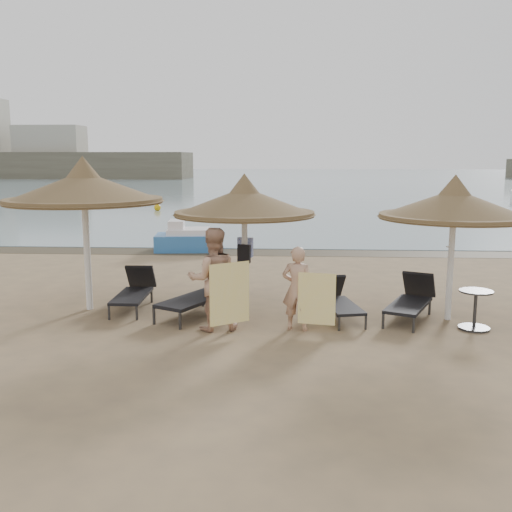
{
  "coord_description": "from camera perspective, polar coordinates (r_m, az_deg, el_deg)",
  "views": [
    {
      "loc": [
        0.7,
        -9.83,
        3.2
      ],
      "look_at": [
        0.05,
        1.2,
        1.28
      ],
      "focal_mm": 40.0,
      "sensor_mm": 36.0,
      "label": 1
    }
  ],
  "objects": [
    {
      "name": "palapa_center",
      "position": [
        11.66,
        -1.16,
        5.39
      ],
      "size": [
        2.91,
        2.91,
        2.89
      ],
      "rotation": [
        0.0,
        0.0,
        -0.27
      ],
      "color": "white",
      "rests_on": "ground"
    },
    {
      "name": "pedal_boat",
      "position": [
        19.97,
        -6.82,
        1.68
      ],
      "size": [
        2.4,
        1.57,
        1.06
      ],
      "rotation": [
        0.0,
        0.0,
        0.1
      ],
      "color": "#2E6BB2",
      "rests_on": "ground"
    },
    {
      "name": "side_table",
      "position": [
        11.52,
        21.05,
        -5.15
      ],
      "size": [
        0.62,
        0.62,
        0.75
      ],
      "rotation": [
        0.0,
        0.0,
        -0.14
      ],
      "color": "#313132",
      "rests_on": "ground"
    },
    {
      "name": "person_left",
      "position": [
        10.59,
        -4.35,
        -1.51
      ],
      "size": [
        1.16,
        0.89,
        2.24
      ],
      "primitive_type": "imported",
      "rotation": [
        0.0,
        0.0,
        3.38
      ],
      "color": "tan",
      "rests_on": "ground"
    },
    {
      "name": "lounger_far_left",
      "position": [
        12.59,
        -12.05,
        -3.36
      ],
      "size": [
        0.67,
        1.87,
        0.83
      ],
      "rotation": [
        0.0,
        0.0,
        0.03
      ],
      "color": "#313132",
      "rests_on": "ground"
    },
    {
      "name": "bag_patterned",
      "position": [
        11.94,
        -1.08,
        0.88
      ],
      "size": [
        0.34,
        0.19,
        0.41
      ],
      "rotation": [
        0.0,
        0.0,
        -0.28
      ],
      "color": "silver",
      "rests_on": "ground"
    },
    {
      "name": "far_shore",
      "position": [
        91.37,
        -13.2,
        9.38
      ],
      "size": [
        150.0,
        54.8,
        12.0
      ],
      "color": "#635D49",
      "rests_on": "ground"
    },
    {
      "name": "bag_dark",
      "position": [
        11.62,
        -1.21,
        0.23
      ],
      "size": [
        0.28,
        0.15,
        0.37
      ],
      "rotation": [
        0.0,
        0.0,
        -0.26
      ],
      "color": "black",
      "rests_on": "ground"
    },
    {
      "name": "person_right",
      "position": [
        10.61,
        4.16,
        -2.59
      ],
      "size": [
        0.94,
        0.7,
        1.85
      ],
      "primitive_type": "imported",
      "rotation": [
        0.0,
        0.0,
        2.96
      ],
      "color": "tan",
      "rests_on": "ground"
    },
    {
      "name": "lounger_far_right",
      "position": [
        11.94,
        15.3,
        -4.17
      ],
      "size": [
        1.36,
        1.98,
        0.85
      ],
      "rotation": [
        0.0,
        0.0,
        -0.43
      ],
      "color": "#313132",
      "rests_on": "ground"
    },
    {
      "name": "buoy_left",
      "position": [
        35.21,
        -9.83,
        4.8
      ],
      "size": [
        0.41,
        0.41,
        0.41
      ],
      "primitive_type": "sphere",
      "color": "#DEA407",
      "rests_on": "ground"
    },
    {
      "name": "lounger_near_right",
      "position": [
        11.71,
        8.19,
        -4.37
      ],
      "size": [
        0.93,
        1.82,
        0.78
      ],
      "rotation": [
        0.0,
        0.0,
        0.22
      ],
      "color": "#313132",
      "rests_on": "ground"
    },
    {
      "name": "palapa_left",
      "position": [
        12.35,
        -16.84,
        6.51
      ],
      "size": [
        3.26,
        3.26,
        3.23
      ],
      "rotation": [
        0.0,
        0.0,
        -0.1
      ],
      "color": "white",
      "rests_on": "ground"
    },
    {
      "name": "palapa_right",
      "position": [
        11.71,
        19.2,
        4.85
      ],
      "size": [
        2.91,
        2.91,
        2.88
      ],
      "rotation": [
        0.0,
        0.0,
        0.34
      ],
      "color": "white",
      "rests_on": "ground"
    },
    {
      "name": "ground",
      "position": [
        10.36,
        -0.66,
        -8.15
      ],
      "size": [
        160.0,
        160.0,
        0.0
      ],
      "primitive_type": "plane",
      "color": "#8F734F",
      "rests_on": "ground"
    },
    {
      "name": "towel_left",
      "position": [
        10.29,
        -2.65,
        -3.77
      ],
      "size": [
        0.68,
        0.47,
        1.13
      ],
      "rotation": [
        0.0,
        0.0,
        0.6
      ],
      "color": "yellow",
      "rests_on": "ground"
    },
    {
      "name": "towel_right",
      "position": [
        10.44,
        6.09,
        -4.29
      ],
      "size": [
        0.68,
        0.14,
        0.96
      ],
      "rotation": [
        0.0,
        0.0,
        -0.18
      ],
      "color": "yellow",
      "rests_on": "ground"
    },
    {
      "name": "lounger_near_left",
      "position": [
        11.88,
        -5.38,
        -3.7
      ],
      "size": [
        1.61,
        2.21,
        0.96
      ],
      "rotation": [
        0.0,
        0.0,
        -0.48
      ],
      "color": "#313132",
      "rests_on": "ground"
    },
    {
      "name": "wet_sand_strip",
      "position": [
        19.51,
        1.28,
        0.39
      ],
      "size": [
        200.0,
        1.6,
        0.01
      ],
      "primitive_type": "cube",
      "color": "#453C27",
      "rests_on": "ground"
    },
    {
      "name": "sea",
      "position": [
        89.89,
        2.96,
        7.78
      ],
      "size": [
        200.0,
        140.0,
        0.03
      ],
      "primitive_type": "cube",
      "color": "slate",
      "rests_on": "ground"
    }
  ]
}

